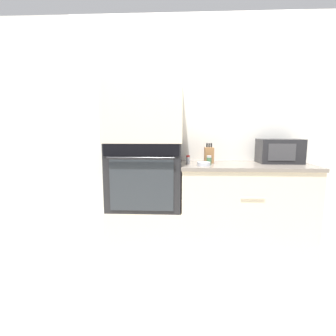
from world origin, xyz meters
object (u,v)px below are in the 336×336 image
(condiment_jar_mid, at_px, (209,160))
(condiment_jar_near, at_px, (188,160))
(bowl, at_px, (204,164))
(knife_block, at_px, (209,155))
(microwave, at_px, (279,151))
(wall_oven, at_px, (146,175))

(condiment_jar_mid, bearing_deg, condiment_jar_near, 168.71)
(bowl, bearing_deg, knife_block, 73.10)
(microwave, height_order, bowl, microwave)
(condiment_jar_near, bearing_deg, condiment_jar_mid, -11.29)
(condiment_jar_mid, bearing_deg, wall_oven, 175.48)
(knife_block, bearing_deg, wall_oven, -171.55)
(microwave, distance_m, bowl, 0.86)
(wall_oven, xyz_separation_m, bowl, (0.60, -0.14, 0.14))
(wall_oven, xyz_separation_m, knife_block, (0.67, 0.10, 0.20))
(condiment_jar_near, height_order, condiment_jar_mid, condiment_jar_mid)
(knife_block, distance_m, bowl, 0.26)
(condiment_jar_near, bearing_deg, knife_block, 25.87)
(bowl, height_order, condiment_jar_mid, condiment_jar_mid)
(wall_oven, height_order, condiment_jar_near, wall_oven)
(microwave, height_order, knife_block, microwave)
(bowl, xyz_separation_m, condiment_jar_near, (-0.15, 0.13, 0.03))
(microwave, relative_size, knife_block, 2.10)
(microwave, distance_m, condiment_jar_mid, 0.78)
(wall_oven, bearing_deg, condiment_jar_near, -1.24)
(knife_block, bearing_deg, bowl, -106.90)
(condiment_jar_near, distance_m, condiment_jar_mid, 0.22)
(knife_block, bearing_deg, condiment_jar_mid, -95.25)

